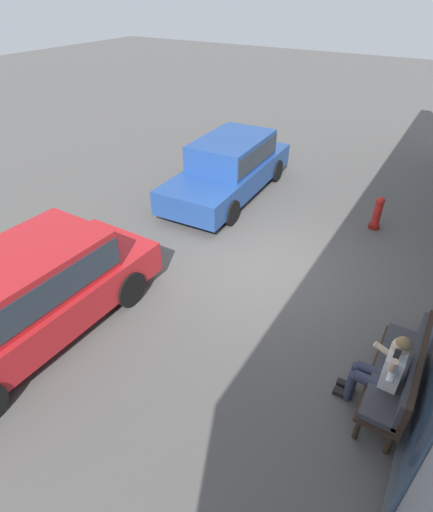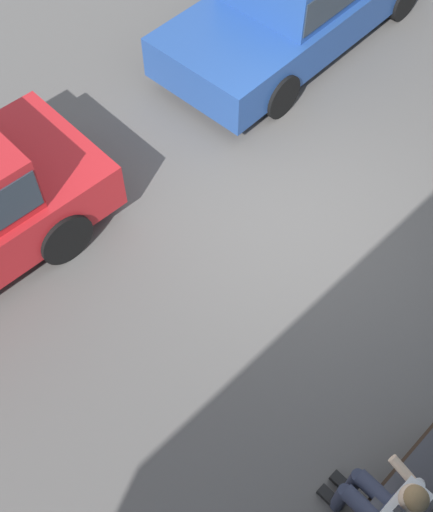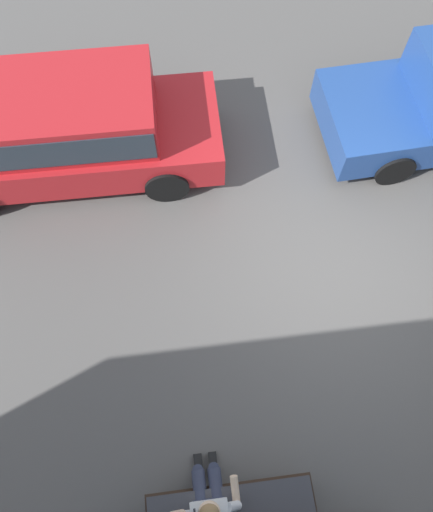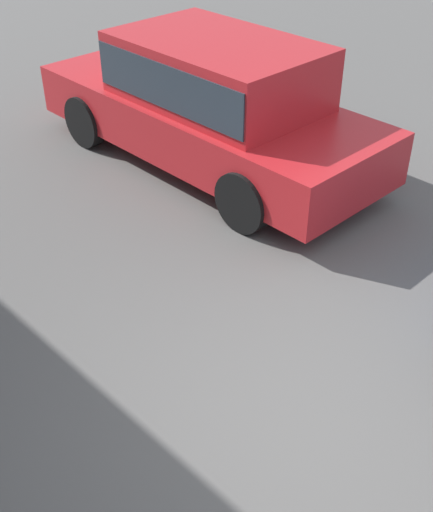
# 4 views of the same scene
# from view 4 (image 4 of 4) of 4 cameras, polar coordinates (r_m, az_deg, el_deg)

# --- Properties ---
(ground_plane) EXTENTS (60.00, 60.00, 0.00)m
(ground_plane) POSITION_cam_4_polar(r_m,az_deg,el_deg) (4.73, 9.80, -16.05)
(ground_plane) COLOR #565451
(parked_car_mid) EXTENTS (4.58, 1.86, 1.54)m
(parked_car_mid) POSITION_cam_4_polar(r_m,az_deg,el_deg) (7.73, -0.48, 13.82)
(parked_car_mid) COLOR red
(parked_car_mid) RESTS_ON ground_plane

